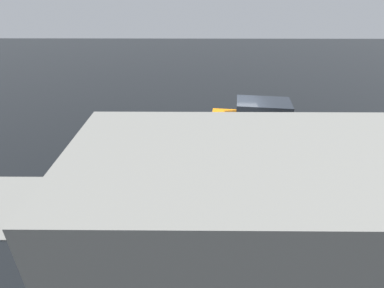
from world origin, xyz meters
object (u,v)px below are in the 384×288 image
pedestrian (107,162)px  sign_post (135,163)px  fire_hydrant (136,172)px  moving_hatchback (256,123)px

pedestrian → sign_post: 2.22m
fire_hydrant → pedestrian: pedestrian is taller
moving_hatchback → pedestrian: moving_hatchback is taller
moving_hatchback → sign_post: bearing=43.0°
moving_hatchback → fire_hydrant: moving_hatchback is taller
fire_hydrant → pedestrian: size_ratio=0.66×
fire_hydrant → pedestrian: bearing=-10.0°
moving_hatchback → sign_post: size_ratio=1.70×
pedestrian → sign_post: (-1.38, 1.48, 0.90)m
fire_hydrant → sign_post: sign_post is taller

